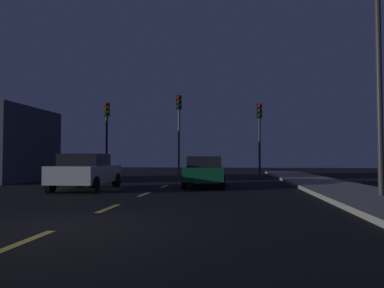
{
  "coord_description": "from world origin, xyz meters",
  "views": [
    {
      "loc": [
        3.26,
        -6.66,
        1.29
      ],
      "look_at": [
        0.82,
        14.32,
        2.14
      ],
      "focal_mm": 34.26,
      "sensor_mm": 36.0,
      "label": 1
    }
  ],
  "objects_px": {
    "traffic_signal_center": "(179,121)",
    "traffic_signal_right": "(259,126)",
    "car_adjacent_lane": "(86,171)",
    "street_lamp_right": "(367,69)",
    "traffic_signal_left": "(107,125)",
    "car_stopped_ahead": "(205,171)"
  },
  "relations": [
    {
      "from": "traffic_signal_center",
      "to": "car_stopped_ahead",
      "type": "height_order",
      "value": "traffic_signal_center"
    },
    {
      "from": "car_stopped_ahead",
      "to": "car_adjacent_lane",
      "type": "distance_m",
      "value": 5.37
    },
    {
      "from": "traffic_signal_left",
      "to": "street_lamp_right",
      "type": "distance_m",
      "value": 16.6
    },
    {
      "from": "traffic_signal_right",
      "to": "street_lamp_right",
      "type": "xyz_separation_m",
      "value": [
        2.64,
        -10.94,
        0.82
      ]
    },
    {
      "from": "traffic_signal_right",
      "to": "car_adjacent_lane",
      "type": "height_order",
      "value": "traffic_signal_right"
    },
    {
      "from": "traffic_signal_center",
      "to": "street_lamp_right",
      "type": "height_order",
      "value": "street_lamp_right"
    },
    {
      "from": "traffic_signal_center",
      "to": "car_adjacent_lane",
      "type": "xyz_separation_m",
      "value": [
        -2.59,
        -8.46,
        -2.95
      ]
    },
    {
      "from": "traffic_signal_center",
      "to": "car_adjacent_lane",
      "type": "relative_size",
      "value": 1.37
    },
    {
      "from": "traffic_signal_left",
      "to": "traffic_signal_right",
      "type": "xyz_separation_m",
      "value": [
        9.83,
        -0.0,
        -0.16
      ]
    },
    {
      "from": "traffic_signal_left",
      "to": "traffic_signal_center",
      "type": "bearing_deg",
      "value": 0.01
    },
    {
      "from": "traffic_signal_center",
      "to": "traffic_signal_right",
      "type": "height_order",
      "value": "traffic_signal_center"
    },
    {
      "from": "car_adjacent_lane",
      "to": "traffic_signal_left",
      "type": "bearing_deg",
      "value": 104.41
    },
    {
      "from": "car_stopped_ahead",
      "to": "traffic_signal_left",
      "type": "bearing_deg",
      "value": 139.45
    },
    {
      "from": "traffic_signal_center",
      "to": "street_lamp_right",
      "type": "bearing_deg",
      "value": -54.88
    },
    {
      "from": "traffic_signal_left",
      "to": "car_stopped_ahead",
      "type": "bearing_deg",
      "value": -40.55
    },
    {
      "from": "traffic_signal_right",
      "to": "street_lamp_right",
      "type": "relative_size",
      "value": 0.7
    },
    {
      "from": "street_lamp_right",
      "to": "traffic_signal_center",
      "type": "bearing_deg",
      "value": 125.12
    },
    {
      "from": "car_adjacent_lane",
      "to": "street_lamp_right",
      "type": "distance_m",
      "value": 11.11
    },
    {
      "from": "car_stopped_ahead",
      "to": "car_adjacent_lane",
      "type": "height_order",
      "value": "car_adjacent_lane"
    },
    {
      "from": "traffic_signal_left",
      "to": "traffic_signal_right",
      "type": "relative_size",
      "value": 1.05
    },
    {
      "from": "traffic_signal_left",
      "to": "car_adjacent_lane",
      "type": "distance_m",
      "value": 9.14
    },
    {
      "from": "car_stopped_ahead",
      "to": "street_lamp_right",
      "type": "distance_m",
      "value": 8.26
    }
  ]
}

